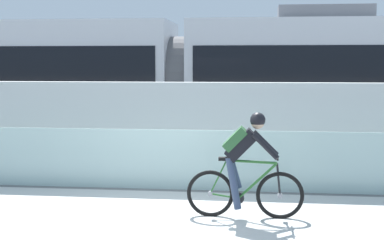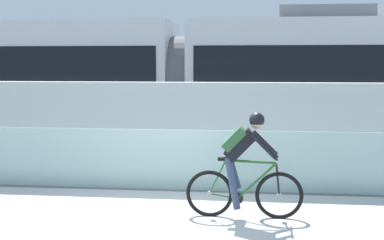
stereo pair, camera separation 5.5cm
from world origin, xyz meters
The scene contains 8 objects.
ground_plane centered at (0.00, 0.00, 0.00)m, with size 200.00×200.00×0.00m, color slate.
bike_path_deck centered at (0.00, 0.00, 0.01)m, with size 32.00×3.20×0.01m, color beige.
glass_parapet centered at (0.00, 1.85, 0.56)m, with size 32.00×0.05×1.12m, color silver.
concrete_barrier_wall centered at (0.00, 3.65, 0.97)m, with size 32.00×0.36×1.93m, color silver.
tram_rail_near centered at (0.00, 6.13, 0.00)m, with size 32.00×0.08×0.01m, color #595654.
tram_rail_far centered at (0.00, 7.57, 0.00)m, with size 32.00×0.08×0.01m, color #595654.
tram centered at (-0.56, 6.85, 1.89)m, with size 22.56×2.54×3.81m.
cyclist_on_bike centered at (1.37, 0.00, 0.80)m, with size 1.77×0.58×1.61m.
Camera 2 is at (1.65, -8.58, 2.34)m, focal length 53.95 mm.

